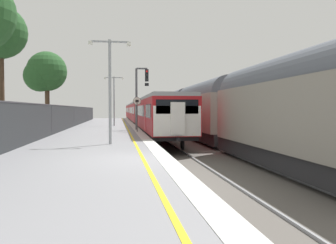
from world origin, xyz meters
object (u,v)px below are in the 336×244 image
Objects in this scene: freight_train_adjacent_track at (205,109)px; commuter_train_at_platform at (141,112)px; platform_lamp_far at (114,96)px; signal_gantry at (140,91)px; background_tree_left at (45,73)px; platform_lamp_mid at (110,82)px; speed_limit_sign at (137,110)px.

commuter_train_at_platform is at bearing 101.25° from freight_train_adjacent_track.
signal_gantry is at bearing -73.82° from platform_lamp_far.
signal_gantry is 10.78m from background_tree_left.
signal_gantry is 1.02× the size of platform_lamp_mid.
freight_train_adjacent_track is 8.56× the size of platform_lamp_mid.
platform_lamp_far is 7.02m from background_tree_left.
background_tree_left is at bearing -126.07° from commuter_train_at_platform.
platform_lamp_far reaches higher than freight_train_adjacent_track.
signal_gantry is (-5.48, 0.12, 1.48)m from freight_train_adjacent_track.
background_tree_left is (-8.70, 6.05, 1.98)m from signal_gantry.
platform_lamp_far is at bearing 106.18° from signal_gantry.
freight_train_adjacent_track is 5.68m from signal_gantry.
commuter_train_at_platform is 31.90m from platform_lamp_mid.
background_tree_left is at bearing -167.93° from platform_lamp_far.
commuter_train_at_platform is 17.72m from background_tree_left.
signal_gantry is at bearing 79.47° from platform_lamp_mid.
platform_lamp_far is 0.70× the size of background_tree_left.
platform_lamp_mid reaches higher than commuter_train_at_platform.
background_tree_left is (-10.18, -13.97, 3.88)m from commuter_train_at_platform.
freight_train_adjacent_track is 5.90× the size of background_tree_left.
background_tree_left reaches higher than speed_limit_sign.
signal_gantry is 1.01× the size of platform_lamp_far.
speed_limit_sign is (-0.37, -2.66, -1.51)m from signal_gantry.
speed_limit_sign is (-1.85, -22.68, 0.39)m from commuter_train_at_platform.
freight_train_adjacent_track is 10.83m from platform_lamp_far.
signal_gantry reaches higher than freight_train_adjacent_track.
commuter_train_at_platform is at bearing 85.78° from signal_gantry.
signal_gantry is 0.70× the size of background_tree_left.
commuter_train_at_platform is 20.17m from signal_gantry.
freight_train_adjacent_track is at bearing -23.50° from background_tree_left.
background_tree_left is at bearing 110.31° from platform_lamp_mid.
background_tree_left reaches higher than commuter_train_at_platform.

